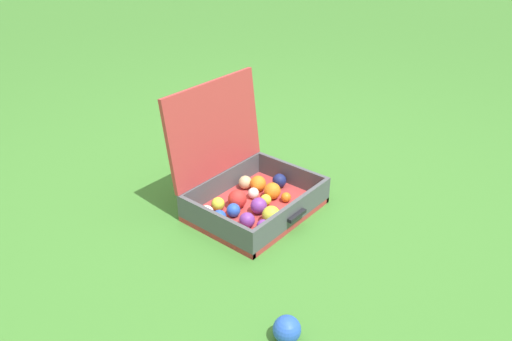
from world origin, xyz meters
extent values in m
plane|color=#3D7A2D|center=(0.00, 0.00, 0.00)|extent=(16.00, 16.00, 0.00)
cube|color=#B23838|center=(0.04, 0.02, 0.01)|extent=(0.55, 0.42, 0.03)
cube|color=#4C5156|center=(-0.23, 0.02, 0.06)|extent=(0.02, 0.42, 0.13)
cube|color=#4C5156|center=(0.30, 0.02, 0.06)|extent=(0.02, 0.42, 0.13)
cube|color=#4C5156|center=(0.04, -0.18, 0.06)|extent=(0.51, 0.02, 0.13)
cube|color=#4C5156|center=(0.04, 0.23, 0.06)|extent=(0.51, 0.02, 0.13)
cube|color=#B23838|center=(0.04, 0.26, 0.34)|extent=(0.55, 0.07, 0.42)
cube|color=black|center=(0.04, -0.20, 0.07)|extent=(0.11, 0.02, 0.02)
sphere|color=orange|center=(0.14, 0.01, 0.06)|extent=(0.08, 0.08, 0.08)
sphere|color=#CCDB38|center=(-0.02, -0.11, 0.06)|extent=(0.08, 0.08, 0.08)
sphere|color=blue|center=(-0.16, 0.06, 0.06)|extent=(0.06, 0.06, 0.06)
sphere|color=purple|center=(0.01, -0.02, 0.06)|extent=(0.07, 0.07, 0.07)
sphere|color=blue|center=(-0.08, 0.05, 0.06)|extent=(0.06, 0.06, 0.06)
sphere|color=#CCDB38|center=(0.08, 0.00, 0.05)|extent=(0.05, 0.05, 0.05)
sphere|color=orange|center=(0.16, -0.05, 0.05)|extent=(0.05, 0.05, 0.05)
sphere|color=orange|center=(0.15, 0.10, 0.06)|extent=(0.08, 0.08, 0.08)
sphere|color=purple|center=(-0.09, -0.12, 0.05)|extent=(0.05, 0.05, 0.05)
sphere|color=navy|center=(0.24, 0.05, 0.06)|extent=(0.07, 0.07, 0.07)
sphere|color=purple|center=(-0.10, -0.05, 0.06)|extent=(0.07, 0.07, 0.07)
sphere|color=red|center=(-0.02, 0.09, 0.07)|extent=(0.08, 0.08, 0.08)
sphere|color=white|center=(-0.17, 0.12, 0.06)|extent=(0.07, 0.07, 0.07)
sphere|color=white|center=(0.09, 0.08, 0.05)|extent=(0.05, 0.05, 0.05)
sphere|color=#CCDB38|center=(-0.09, 0.14, 0.05)|extent=(0.06, 0.06, 0.06)
sphere|color=#D1B784|center=(0.13, 0.17, 0.06)|extent=(0.06, 0.06, 0.06)
sphere|color=blue|center=(-0.47, -0.52, 0.05)|extent=(0.09, 0.09, 0.09)
camera|label=1|loc=(-1.40, -1.17, 1.24)|focal=34.83mm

